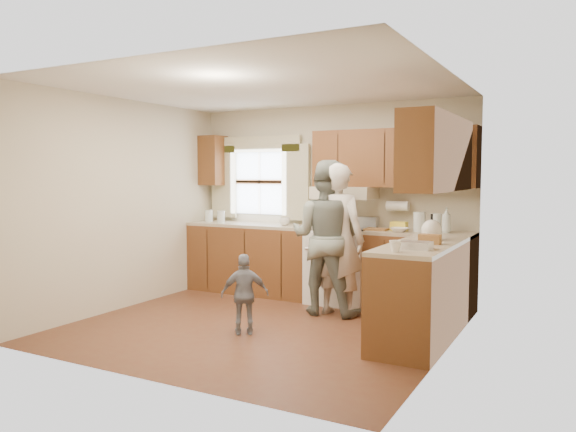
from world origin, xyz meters
The scene contains 6 objects.
room centered at (0.00, 0.00, 1.25)m, with size 3.80×3.80×3.80m.
kitchen_fixtures centered at (0.61, 1.08, 0.84)m, with size 3.80×2.25×2.15m.
stove centered at (0.30, 1.44, 0.47)m, with size 0.76×0.67×1.07m.
woman_left centered at (0.51, 0.85, 0.87)m, with size 0.63×0.41×1.73m, color beige.
woman_right centered at (0.36, 0.85, 0.88)m, with size 0.86×0.67×1.77m, color #253B31.
child centered at (-0.01, -0.32, 0.41)m, with size 0.48×0.20×0.81m, color gray.
Camera 1 is at (2.99, -5.00, 1.61)m, focal length 35.00 mm.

